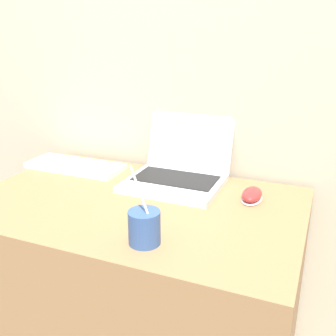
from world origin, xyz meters
The scene contains 6 objects.
wall_back centered at (0.00, 0.68, 1.25)m, with size 7.00×0.04×2.50m.
desk centered at (0.00, 0.32, 0.37)m, with size 1.01×0.64×0.73m.
laptop centered at (0.06, 0.53, 0.78)m, with size 0.32×0.33×0.22m.
drink_cup centered at (0.14, 0.11, 0.78)m, with size 0.08×0.08×0.21m.
computer_mouse centered at (0.33, 0.47, 0.75)m, with size 0.06×0.11×0.03m.
external_keyboard centered at (-0.35, 0.51, 0.74)m, with size 0.37×0.15×0.02m.
Camera 1 is at (0.52, -0.66, 1.24)m, focal length 42.00 mm.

